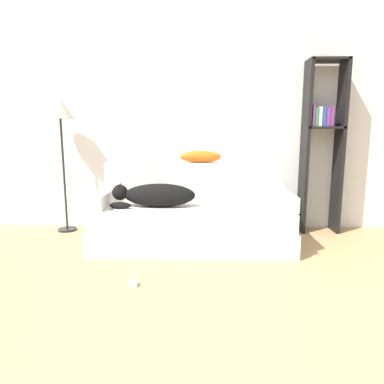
{
  "coord_description": "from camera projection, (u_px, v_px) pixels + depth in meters",
  "views": [
    {
      "loc": [
        -0.06,
        -1.43,
        1.11
      ],
      "look_at": [
        -0.15,
        1.76,
        0.56
      ],
      "focal_mm": 32.0,
      "sensor_mm": 36.0,
      "label": 1
    }
  ],
  "objects": [
    {
      "name": "ground_plane",
      "position": [
        213.0,
        374.0,
        1.6
      ],
      "size": [
        20.0,
        20.0,
        0.0
      ],
      "primitive_type": "plane",
      "color": "tan"
    },
    {
      "name": "wall_back",
      "position": [
        207.0,
        111.0,
        3.91
      ],
      "size": [
        6.81,
        0.06,
        2.7
      ],
      "color": "white",
      "rests_on": "ground_plane"
    },
    {
      "name": "couch",
      "position": [
        192.0,
        226.0,
        3.39
      ],
      "size": [
        1.91,
        0.83,
        0.41
      ],
      "color": "silver",
      "rests_on": "ground_plane"
    },
    {
      "name": "couch_backrest",
      "position": [
        193.0,
        181.0,
        3.66
      ],
      "size": [
        1.87,
        0.15,
        0.39
      ],
      "color": "silver",
      "rests_on": "couch"
    },
    {
      "name": "couch_arm_left",
      "position": [
        103.0,
        198.0,
        3.37
      ],
      "size": [
        0.15,
        0.64,
        0.14
      ],
      "color": "silver",
      "rests_on": "couch"
    },
    {
      "name": "couch_arm_right",
      "position": [
        283.0,
        199.0,
        3.32
      ],
      "size": [
        0.15,
        0.64,
        0.14
      ],
      "color": "silver",
      "rests_on": "couch"
    },
    {
      "name": "dog",
      "position": [
        155.0,
        195.0,
        3.27
      ],
      "size": [
        0.8,
        0.24,
        0.23
      ],
      "color": "black",
      "rests_on": "couch"
    },
    {
      "name": "laptop",
      "position": [
        227.0,
        207.0,
        3.24
      ],
      "size": [
        0.36,
        0.27,
        0.02
      ],
      "rotation": [
        0.0,
        0.0,
        0.19
      ],
      "color": "silver",
      "rests_on": "couch"
    },
    {
      "name": "throw_pillow",
      "position": [
        200.0,
        157.0,
        3.61
      ],
      "size": [
        0.43,
        0.15,
        0.12
      ],
      "color": "orange",
      "rests_on": "couch_backrest"
    },
    {
      "name": "bookshelf",
      "position": [
        322.0,
        138.0,
        3.75
      ],
      "size": [
        0.41,
        0.26,
        1.88
      ],
      "color": "black",
      "rests_on": "ground_plane"
    },
    {
      "name": "floor_lamp",
      "position": [
        60.0,
        117.0,
        3.72
      ],
      "size": [
        0.3,
        0.3,
        1.48
      ],
      "color": "#232326",
      "rests_on": "ground_plane"
    },
    {
      "name": "power_adapter",
      "position": [
        133.0,
        284.0,
        2.51
      ],
      "size": [
        0.07,
        0.07,
        0.03
      ],
      "color": "silver",
      "rests_on": "ground_plane"
    }
  ]
}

